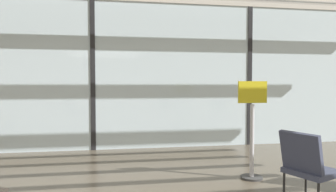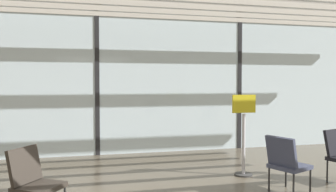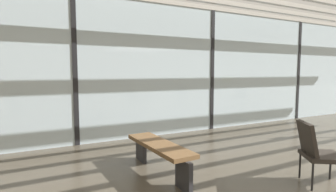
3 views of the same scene
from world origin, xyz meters
name	(u,v)px [view 2 (image 2 of 3)]	position (x,y,z in m)	size (l,w,h in m)	color
glass_curtain_wall	(97,86)	(0.00, 5.20, 1.58)	(14.00, 0.08, 3.15)	silver
window_mullion_1	(97,86)	(0.00, 5.20, 1.58)	(0.10, 0.12, 3.15)	black
window_mullion_2	(239,86)	(3.50, 5.20, 1.58)	(0.10, 0.12, 3.15)	black
parked_airplane	(62,71)	(-1.02, 9.28, 2.03)	(14.30, 4.07, 4.07)	silver
lounge_chair_1	(33,179)	(-0.89, 1.60, 0.49)	(0.70, 0.69, 0.87)	#28231E
lounge_chair_2	(286,161)	(2.62, 1.71, 0.49)	(0.67, 0.64, 0.87)	#33384C
info_sign	(244,138)	(2.47, 2.80, 0.68)	(0.44, 0.32, 1.44)	#333333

